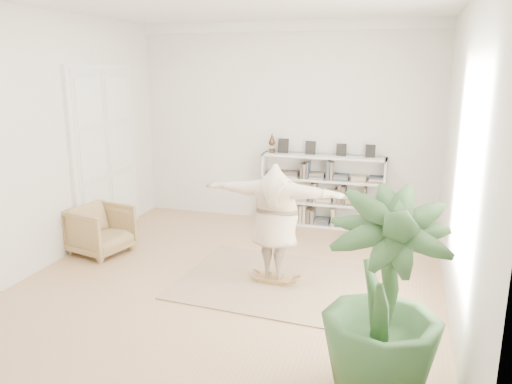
% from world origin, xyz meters
% --- Properties ---
extents(floor, '(6.00, 6.00, 0.00)m').
position_xyz_m(floor, '(0.00, 0.00, 0.00)').
color(floor, tan).
rests_on(floor, ground).
extents(room_shell, '(6.00, 6.00, 6.00)m').
position_xyz_m(room_shell, '(0.00, 2.94, 3.51)').
color(room_shell, silver).
rests_on(room_shell, floor).
extents(doors, '(0.09, 1.78, 2.92)m').
position_xyz_m(doors, '(-2.70, 1.30, 1.40)').
color(doors, white).
rests_on(doors, floor).
extents(bookshelf, '(2.20, 0.35, 1.64)m').
position_xyz_m(bookshelf, '(0.74, 2.82, 0.64)').
color(bookshelf, silver).
rests_on(bookshelf, floor).
extents(armchair, '(0.98, 0.96, 0.75)m').
position_xyz_m(armchair, '(-2.30, 0.43, 0.37)').
color(armchair, tan).
rests_on(armchair, floor).
extents(rug, '(2.61, 2.14, 0.02)m').
position_xyz_m(rug, '(0.57, 0.15, 0.01)').
color(rug, tan).
rests_on(rug, floor).
extents(rocker_board, '(0.48, 0.30, 0.10)m').
position_xyz_m(rocker_board, '(0.57, 0.15, 0.06)').
color(rocker_board, olive).
rests_on(rocker_board, rug).
extents(person, '(1.94, 0.63, 1.55)m').
position_xyz_m(person, '(0.57, 0.15, 0.89)').
color(person, '#C5AE93').
rests_on(person, rocker_board).
extents(houseplant, '(1.22, 1.22, 1.85)m').
position_xyz_m(houseplant, '(2.05, -1.86, 0.92)').
color(houseplant, '#2D5128').
rests_on(houseplant, floor).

